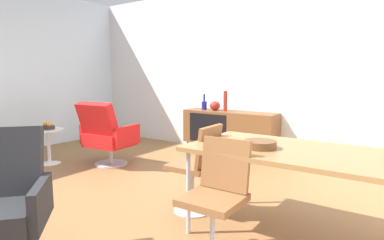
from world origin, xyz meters
The scene contains 13 objects.
ground_plane centered at (0.00, 0.00, 0.00)m, with size 8.32×8.32×0.00m, color olive.
wall_back centered at (0.00, 2.60, 1.40)m, with size 6.80×0.12×2.80m, color white.
sideboard centered at (-0.02, 2.30, 0.44)m, with size 1.60×0.45×0.72m.
vase_cobalt centered at (-0.10, 2.30, 0.89)m, with size 0.06×0.06×0.34m.
vase_sculptural_dark centered at (-0.52, 2.30, 0.80)m, with size 0.09×0.09×0.27m.
vase_ceramic_small centered at (-0.30, 2.30, 0.80)m, with size 0.17×0.17×0.16m.
dining_table centered at (1.75, 0.03, 0.70)m, with size 1.60×0.90×0.74m.
wooden_bowl_on_table centered at (1.53, -0.08, 0.77)m, with size 0.26×0.26×0.06m, color brown.
dining_chair_front_left centered at (1.40, -0.53, 0.47)m, with size 0.41×0.43×0.86m.
dining_chair_near_window centered at (0.86, 0.03, 0.47)m, with size 0.44×0.41×0.86m.
lounge_chair_red centered at (-1.15, 0.66, 0.47)m, with size 0.77×0.71×0.95m.
side_table_round centered at (-1.95, 0.23, 0.32)m, with size 0.44×0.44×0.52m.
fruit_bowl centered at (-1.95, 0.23, 0.56)m, with size 0.20×0.20×0.11m.
Camera 1 is at (2.51, -2.45, 1.31)m, focal length 30.36 mm.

